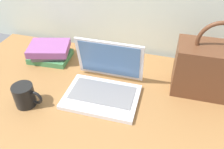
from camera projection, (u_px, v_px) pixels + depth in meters
desk at (121, 101)px, 1.00m from camera, size 1.60×0.76×0.03m
laptop at (104, 84)px, 0.99m from camera, size 0.31×0.27×0.22m
coffee_mug at (25, 95)px, 0.93m from camera, size 0.12×0.08×0.10m
handbag at (212, 69)px, 0.96m from camera, size 0.30×0.17×0.33m
book_stack at (50, 52)px, 1.20m from camera, size 0.23×0.20×0.08m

